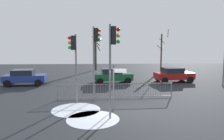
% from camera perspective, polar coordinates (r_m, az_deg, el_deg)
% --- Properties ---
extents(ground_plane, '(60.00, 60.00, 0.00)m').
position_cam_1_polar(ground_plane, '(12.27, 2.10, -11.22)').
color(ground_plane, '#26282D').
extents(traffic_light_rear_right, '(0.57, 0.35, 4.81)m').
position_cam_1_polar(traffic_light_rear_right, '(10.62, 0.22, 5.30)').
color(traffic_light_rear_right, slate).
rests_on(traffic_light_rear_right, ground).
extents(traffic_light_mid_left, '(0.55, 0.37, 4.99)m').
position_cam_1_polar(traffic_light_mid_left, '(14.12, -4.45, 6.20)').
color(traffic_light_mid_left, slate).
rests_on(traffic_light_mid_left, ground).
extents(traffic_light_foreground_left, '(0.52, 0.41, 4.47)m').
position_cam_1_polar(traffic_light_foreground_left, '(13.69, -10.29, 4.53)').
color(traffic_light_foreground_left, slate).
rests_on(traffic_light_foreground_left, ground).
extents(direction_sign_post, '(0.78, 0.22, 2.68)m').
position_cam_1_polar(direction_sign_post, '(12.13, 0.74, -4.03)').
color(direction_sign_post, slate).
rests_on(direction_sign_post, ground).
extents(pedestrian_guard_railing, '(8.16, 0.41, 1.07)m').
position_cam_1_polar(pedestrian_guard_railing, '(14.98, 1.06, -5.68)').
color(pedestrian_guard_railing, slate).
rests_on(pedestrian_guard_railing, ground).
extents(car_red_mid, '(3.97, 2.29, 1.47)m').
position_cam_1_polar(car_red_mid, '(22.45, 16.28, -1.17)').
color(car_red_mid, maroon).
rests_on(car_red_mid, ground).
extents(car_blue_trailing, '(3.93, 2.20, 1.47)m').
position_cam_1_polar(car_blue_trailing, '(21.56, -22.51, -1.75)').
color(car_blue_trailing, navy).
rests_on(car_blue_trailing, ground).
extents(car_green_far, '(3.92, 2.17, 1.47)m').
position_cam_1_polar(car_green_far, '(20.98, 0.14, -1.45)').
color(car_green_far, '#195933').
rests_on(car_green_far, ground).
extents(bare_tree_left, '(1.78, 1.69, 5.87)m').
position_cam_1_polar(bare_tree_left, '(30.87, 13.21, 4.88)').
color(bare_tree_left, '#473828').
rests_on(bare_tree_left, ground).
extents(bare_tree_centre, '(1.21, 1.00, 4.97)m').
position_cam_1_polar(bare_tree_centre, '(31.55, -4.44, 4.60)').
color(bare_tree_centre, '#473828').
rests_on(bare_tree_centre, ground).
extents(snow_patch_kerb, '(2.73, 2.73, 0.01)m').
position_cam_1_polar(snow_patch_kerb, '(11.18, -5.15, -13.04)').
color(snow_patch_kerb, silver).
rests_on(snow_patch_kerb, ground).
extents(snow_patch_island, '(2.86, 2.86, 0.01)m').
position_cam_1_polar(snow_patch_island, '(12.80, -9.68, -10.52)').
color(snow_patch_island, silver).
rests_on(snow_patch_island, ground).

